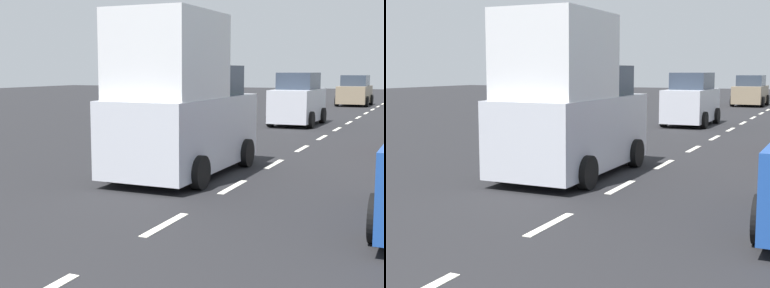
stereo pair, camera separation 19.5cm
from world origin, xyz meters
The scene contains 5 objects.
ground_plane centered at (0.00, 21.00, 0.00)m, with size 96.00×96.00×0.00m, color black.
lane_center_line centered at (0.00, 25.20, 0.00)m, with size 0.14×46.40×0.01m.
delivery_truck centered at (-1.51, 9.45, 1.61)m, with size 2.16×4.60×3.54m.
car_oncoming_second centered at (-1.88, 21.87, 1.03)m, with size 1.89×3.85×2.22m.
car_oncoming_third centered at (-1.54, 36.16, 0.92)m, with size 2.06×3.89×1.99m.
Camera 2 is at (3.93, -1.56, 2.35)m, focal length 52.12 mm.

